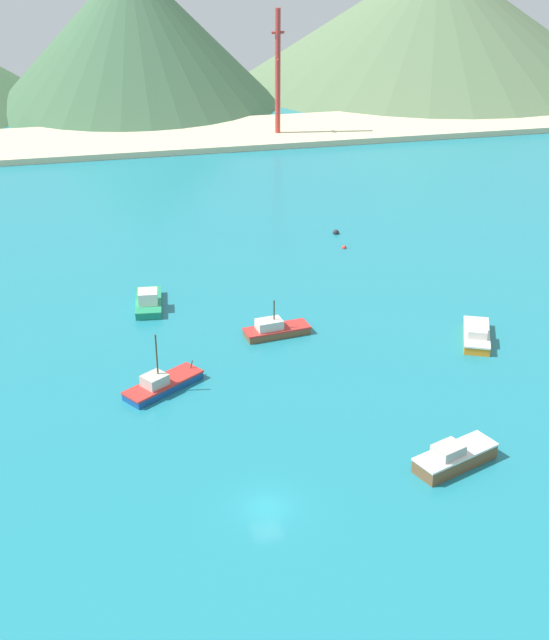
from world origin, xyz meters
TOP-DOWN VIEW (x-y plane):
  - ground at (0.00, 30.00)m, footprint 260.00×280.00m
  - fishing_boat_0 at (29.44, 23.50)m, footprint 5.74×8.28m
  - fishing_boat_3 at (7.68, 30.04)m, footprint 7.78×3.51m
  - fishing_boat_4 at (-6.25, 20.73)m, footprint 8.71×7.07m
  - fishing_boat_5 at (17.24, 1.97)m, footprint 8.36×5.29m
  - fishing_boat_6 at (-5.60, 40.80)m, footprint 3.92×8.20m
  - buoy_0 at (24.09, 60.27)m, footprint 0.93×0.93m
  - buoy_1 at (23.51, 54.31)m, footprint 0.63×0.63m
  - beach_strip at (0.00, 121.54)m, footprint 247.00×25.41m
  - hill_central at (3.37, 157.94)m, footprint 68.53×68.53m
  - hill_east at (83.55, 168.77)m, footprint 104.48×104.48m
  - radio_tower at (28.79, 117.77)m, footprint 2.58×2.06m

SIDE VIEW (x-z plane):
  - ground at x=0.00m, z-range -0.50..0.00m
  - buoy_1 at x=23.51m, z-range -0.20..0.42m
  - buoy_0 at x=24.09m, z-range -0.30..0.63m
  - beach_strip at x=0.00m, z-range 0.00..1.20m
  - fishing_boat_4 at x=-6.25m, z-range -2.53..3.91m
  - fishing_boat_0 at x=29.44m, z-range -0.29..1.75m
  - fishing_boat_3 at x=7.68m, z-range -1.44..2.92m
  - fishing_boat_6 at x=-5.60m, z-range -0.43..2.05m
  - fishing_boat_5 at x=17.24m, z-range -0.30..2.10m
  - radio_tower at x=28.79m, z-range 0.26..26.02m
  - hill_east at x=83.55m, z-range 0.00..32.73m
  - hill_central at x=3.37m, z-range 0.00..33.58m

